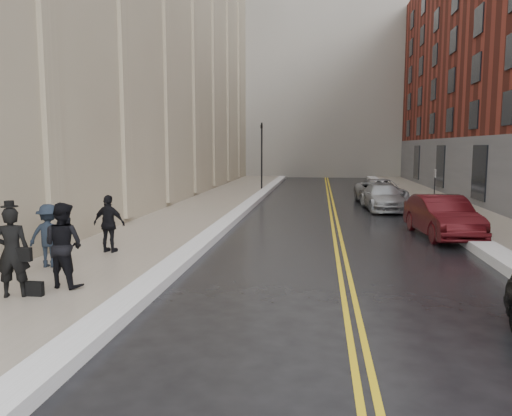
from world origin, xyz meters
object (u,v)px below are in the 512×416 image
(pedestrian_main, at_px, (12,252))
(pedestrian_b, at_px, (49,236))
(car_silver_near, at_px, (383,197))
(car_silver_far, at_px, (380,192))
(car_maroon, at_px, (442,216))
(pedestrian_c, at_px, (109,224))
(pedestrian_a, at_px, (63,245))

(pedestrian_main, distance_m, pedestrian_b, 2.77)
(car_silver_near, distance_m, car_silver_far, 2.75)
(car_maroon, height_order, pedestrian_c, pedestrian_c)
(pedestrian_main, height_order, pedestrian_b, pedestrian_main)
(car_silver_near, xyz_separation_m, pedestrian_c, (-9.86, -12.90, 0.35))
(car_silver_near, bearing_deg, pedestrian_main, -124.38)
(car_maroon, relative_size, pedestrian_a, 2.40)
(pedestrian_b, bearing_deg, pedestrian_a, 122.83)
(pedestrian_b, distance_m, pedestrian_c, 2.18)
(car_maroon, height_order, car_silver_near, car_maroon)
(car_silver_far, bearing_deg, car_maroon, -89.35)
(car_maroon, bearing_deg, pedestrian_a, -146.55)
(car_silver_far, bearing_deg, pedestrian_b, -126.52)
(pedestrian_a, bearing_deg, pedestrian_c, -68.64)
(car_maroon, xyz_separation_m, pedestrian_c, (-11.08, -4.87, 0.26))
(car_silver_far, xyz_separation_m, pedestrian_c, (-10.04, -15.65, 0.30))
(pedestrian_main, relative_size, pedestrian_a, 1.00)
(car_silver_near, xyz_separation_m, pedestrian_a, (-9.31, -16.72, 0.45))
(pedestrian_c, bearing_deg, car_maroon, -149.22)
(car_silver_far, height_order, pedestrian_b, pedestrian_b)
(car_silver_near, height_order, pedestrian_c, pedestrian_c)
(pedestrian_main, relative_size, pedestrian_c, 1.11)
(car_silver_near, distance_m, pedestrian_c, 16.25)
(car_silver_near, distance_m, pedestrian_main, 20.25)
(car_silver_near, relative_size, car_silver_far, 0.89)
(pedestrian_a, bearing_deg, pedestrian_main, 64.05)
(car_maroon, xyz_separation_m, car_silver_far, (-1.04, 10.77, -0.05))
(car_silver_far, xyz_separation_m, pedestrian_a, (-9.48, -19.46, 0.40))
(pedestrian_main, bearing_deg, car_silver_near, -138.19)
(car_silver_near, distance_m, pedestrian_a, 19.14)
(pedestrian_c, bearing_deg, car_silver_far, -115.65)
(car_silver_near, xyz_separation_m, car_silver_far, (0.18, 2.74, 0.05))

